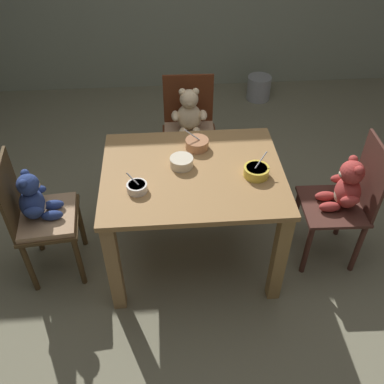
% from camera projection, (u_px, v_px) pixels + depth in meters
% --- Properties ---
extents(ground_plane, '(5.20, 5.20, 0.04)m').
position_uv_depth(ground_plane, '(193.00, 255.00, 3.02)').
color(ground_plane, '#77735B').
extents(dining_table, '(1.07, 0.86, 0.74)m').
position_uv_depth(dining_table, '(193.00, 190.00, 2.61)').
color(dining_table, '#9B7242').
rests_on(dining_table, ground_plane).
extents(teddy_chair_near_right, '(0.41, 0.41, 0.90)m').
position_uv_depth(teddy_chair_near_right, '(345.00, 194.00, 2.67)').
color(teddy_chair_near_right, '#4D2A22').
rests_on(teddy_chair_near_right, ground_plane).
extents(teddy_chair_far_center, '(0.43, 0.39, 0.88)m').
position_uv_depth(teddy_chair_far_center, '(189.00, 124.00, 3.28)').
color(teddy_chair_far_center, '#5A2A15').
rests_on(teddy_chair_far_center, ground_plane).
extents(teddy_chair_near_left, '(0.40, 0.44, 0.89)m').
position_uv_depth(teddy_chair_near_left, '(38.00, 210.00, 2.58)').
color(teddy_chair_near_left, '#48351D').
rests_on(teddy_chair_near_left, ground_plane).
extents(porridge_bowl_cream_center, '(0.14, 0.14, 0.06)m').
position_uv_depth(porridge_bowl_cream_center, '(182.00, 162.00, 2.53)').
color(porridge_bowl_cream_center, beige).
rests_on(porridge_bowl_cream_center, dining_table).
extents(porridge_bowl_yellow_near_right, '(0.15, 0.15, 0.13)m').
position_uv_depth(porridge_bowl_yellow_near_right, '(256.00, 171.00, 2.47)').
color(porridge_bowl_yellow_near_right, yellow).
rests_on(porridge_bowl_yellow_near_right, dining_table).
extents(porridge_bowl_white_near_left, '(0.12, 0.12, 0.11)m').
position_uv_depth(porridge_bowl_white_near_left, '(137.00, 187.00, 2.37)').
color(porridge_bowl_white_near_left, silver).
rests_on(porridge_bowl_white_near_left, dining_table).
extents(porridge_bowl_terracotta_far_center, '(0.15, 0.15, 0.13)m').
position_uv_depth(porridge_bowl_terracotta_far_center, '(197.00, 144.00, 2.67)').
color(porridge_bowl_terracotta_far_center, '#B27651').
rests_on(porridge_bowl_terracotta_far_center, dining_table).
extents(metal_pail, '(0.25, 0.25, 0.25)m').
position_uv_depth(metal_pail, '(259.00, 88.00, 4.58)').
color(metal_pail, '#93969B').
rests_on(metal_pail, ground_plane).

